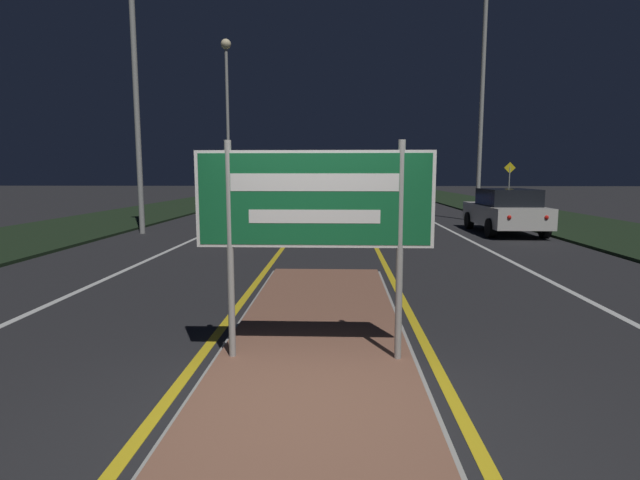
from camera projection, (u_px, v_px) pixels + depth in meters
The scene contains 21 objects.
ground_plane at pixel (307, 426), 3.97m from camera, with size 160.00×160.00×0.00m, color #232326.
median_island at pixel (315, 362), 5.20m from camera, with size 2.16×9.80×0.10m.
verge_left at pixel (138, 215), 24.13m from camera, with size 5.00×100.00×0.08m.
verge_right at pixel (536, 216), 23.43m from camera, with size 5.00×100.00×0.08m.
centre_line_yellow_left at pixel (313, 209), 28.79m from camera, with size 0.12×70.00×0.01m.
centre_line_yellow_right at pixel (357, 209), 28.69m from camera, with size 0.12×70.00×0.01m.
lane_line_white_left at pixel (262, 209), 28.89m from camera, with size 0.12×70.00×0.01m.
lane_line_white_right at pixel (408, 209), 28.58m from camera, with size 0.12×70.00×0.01m.
edge_line_white_left at pixel (211, 208), 29.01m from camera, with size 0.10×70.00×0.01m.
edge_line_white_right at pixel (460, 209), 28.47m from camera, with size 0.10×70.00×0.01m.
highway_sign at pixel (314, 207), 4.98m from camera, with size 2.39×0.07×2.22m.
streetlight_left_near at pixel (133, 39), 15.98m from camera, with size 0.52×0.52×9.85m.
streetlight_left_far at pixel (227, 94), 29.71m from camera, with size 0.60×0.60×9.88m.
streetlight_right_near at pixel (484, 43), 20.27m from camera, with size 0.55×0.55×11.34m.
car_receding_0 at pixel (505, 210), 16.76m from camera, with size 1.90×4.25×1.50m.
car_receding_1 at pixel (376, 196), 28.72m from camera, with size 1.97×4.61×1.35m.
car_receding_2 at pixel (411, 190), 38.82m from camera, with size 1.98×4.44×1.40m.
car_approaching_0 at pixel (247, 210), 16.99m from camera, with size 1.86×4.21×1.44m.
car_approaching_1 at pixel (295, 194), 31.11m from camera, with size 1.87×4.75×1.43m.
car_approaching_2 at pixel (276, 188), 45.69m from camera, with size 1.91×4.10×1.41m.
warning_sign at pixel (509, 181), 26.54m from camera, with size 0.60×0.06×2.54m.
Camera 1 is at (0.24, -3.74, 1.99)m, focal length 28.00 mm.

